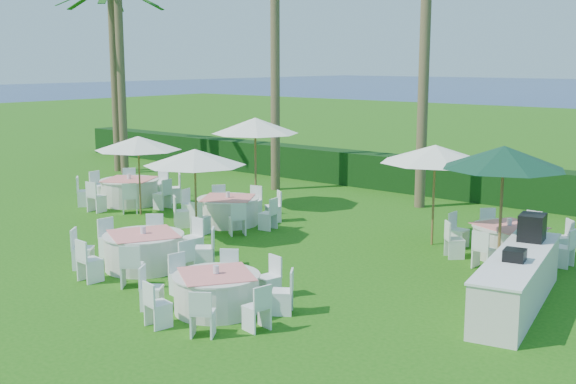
# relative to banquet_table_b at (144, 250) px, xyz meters

# --- Properties ---
(ground) EXTENTS (120.00, 120.00, 0.00)m
(ground) POSITION_rel_banquet_table_b_xyz_m (-0.63, -0.13, -0.41)
(ground) COLOR #1D5C0F
(ground) RESTS_ON ground
(hedge) EXTENTS (34.00, 1.00, 1.20)m
(hedge) POSITION_rel_banquet_table_b_xyz_m (-0.63, 11.87, 0.19)
(hedge) COLOR black
(hedge) RESTS_ON ground
(banquet_table_b) EXTENTS (3.07, 3.07, 0.93)m
(banquet_table_b) POSITION_rel_banquet_table_b_xyz_m (0.00, 0.00, 0.00)
(banquet_table_b) COLOR silver
(banquet_table_b) RESTS_ON ground
(banquet_table_c) EXTENTS (2.78, 2.78, 0.85)m
(banquet_table_c) POSITION_rel_banquet_table_b_xyz_m (3.18, -0.94, -0.04)
(banquet_table_c) COLOR silver
(banquet_table_c) RESTS_ON ground
(banquet_table_d) EXTENTS (3.21, 3.21, 0.97)m
(banquet_table_d) POSITION_rel_banquet_table_b_xyz_m (-5.97, 4.30, 0.02)
(banquet_table_d) COLOR silver
(banquet_table_d) RESTS_ON ground
(banquet_table_e) EXTENTS (2.99, 2.99, 0.91)m
(banquet_table_e) POSITION_rel_banquet_table_b_xyz_m (-1.59, 4.25, -0.01)
(banquet_table_e) COLOR silver
(banquet_table_e) RESTS_ON ground
(banquet_table_f) EXTENTS (2.93, 2.93, 0.90)m
(banquet_table_f) POSITION_rel_banquet_table_b_xyz_m (5.74, 5.97, -0.02)
(banquet_table_f) COLOR silver
(banquet_table_f) RESTS_ON ground
(umbrella_a) EXTENTS (2.50, 2.50, 2.32)m
(umbrella_a) POSITION_rel_banquet_table_b_xyz_m (-4.46, 3.51, 1.71)
(umbrella_a) COLOR brown
(umbrella_a) RESTS_ON ground
(umbrella_b) EXTENTS (2.55, 2.55, 2.31)m
(umbrella_b) POSITION_rel_banquet_table_b_xyz_m (-0.95, 2.45, 1.70)
(umbrella_b) COLOR brown
(umbrella_b) RESTS_ON ground
(umbrella_c) EXTENTS (2.64, 2.64, 2.77)m
(umbrella_c) POSITION_rel_banquet_table_b_xyz_m (-2.55, 6.44, 2.12)
(umbrella_c) COLOR brown
(umbrella_c) RESTS_ON ground
(umbrella_d) EXTENTS (2.69, 2.69, 2.47)m
(umbrella_d) POSITION_rel_banquet_table_b_xyz_m (3.84, 5.85, 1.85)
(umbrella_d) COLOR brown
(umbrella_d) RESTS_ON ground
(umbrella_green) EXTENTS (2.58, 2.58, 2.74)m
(umbrella_green) POSITION_rel_banquet_table_b_xyz_m (6.13, 4.50, 2.09)
(umbrella_green) COLOR brown
(umbrella_green) RESTS_ON ground
(buffet_table) EXTENTS (1.71, 4.33, 1.51)m
(buffet_table) POSITION_rel_banquet_table_b_xyz_m (7.25, 2.78, 0.12)
(buffet_table) COLOR silver
(buffet_table) RESTS_ON ground
(palm_a) EXTENTS (4.36, 4.26, 9.41)m
(palm_a) POSITION_rel_banquet_table_b_xyz_m (-11.33, 8.26, 4.76)
(palm_a) COLOR brown
(palm_a) RESTS_ON ground
(palm_b) EXTENTS (4.30, 4.34, 8.52)m
(palm_b) POSITION_rel_banquet_table_b_xyz_m (-4.15, 9.25, 4.31)
(palm_b) COLOR brown
(palm_b) RESTS_ON ground
(palm_f) EXTENTS (4.34, 4.30, 7.50)m
(palm_f) POSITION_rel_banquet_table_b_xyz_m (-11.94, 8.41, 3.78)
(palm_f) COLOR brown
(palm_f) RESTS_ON ground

